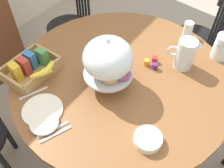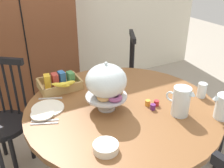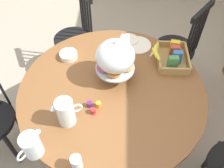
{
  "view_description": "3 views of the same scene",
  "coord_description": "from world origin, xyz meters",
  "views": [
    {
      "loc": [
        -0.85,
        -0.59,
        1.85
      ],
      "look_at": [
        -0.06,
        -0.04,
        0.74
      ],
      "focal_mm": 39.75,
      "sensor_mm": 36.0,
      "label": 1
    },
    {
      "loc": [
        -0.73,
        -1.34,
        1.68
      ],
      "look_at": [
        0.04,
        0.11,
        0.84
      ],
      "focal_mm": 40.7,
      "sensor_mm": 36.0,
      "label": 2
    },
    {
      "loc": [
        1.14,
        0.01,
        2.1
      ],
      "look_at": [
        0.04,
        -0.04,
        0.79
      ],
      "focal_mm": 39.29,
      "sensor_mm": 36.0,
      "label": 3
    }
  ],
  "objects": [
    {
      "name": "wooden_armoire",
      "position": [
        -0.35,
        1.5,
        0.98
      ],
      "size": [
        1.18,
        0.6,
        1.96
      ],
      "color": "brown",
      "rests_on": "ground_plane"
    },
    {
      "name": "dining_table",
      "position": [
        0.04,
        -0.04,
        0.55
      ],
      "size": [
        1.34,
        1.34,
        0.74
      ],
      "color": "brown",
      "rests_on": "ground_plane"
    },
    {
      "name": "windsor_chair_by_cabinet",
      "position": [
        0.49,
        0.82,
        0.45
      ],
      "size": [
        0.45,
        0.45,
        0.97
      ],
      "color": "black",
      "rests_on": "ground_plane"
    },
    {
      "name": "windsor_chair_facing_door",
      "position": [
        -0.72,
        0.57,
        0.45
      ],
      "size": [
        0.47,
        0.47,
        0.97
      ],
      "color": "black",
      "rests_on": "ground_plane"
    },
    {
      "name": "pastry_stand_with_dome",
      "position": [
        -0.08,
        -0.02,
        0.94
      ],
      "size": [
        0.28,
        0.28,
        0.34
      ],
      "color": "silver",
      "rests_on": "dining_table"
    },
    {
      "name": "orange_juice_pitcher",
      "position": [
        0.53,
        -0.47,
        0.81
      ],
      "size": [
        0.18,
        0.11,
        0.16
      ],
      "color": "silver",
      "rests_on": "dining_table"
    },
    {
      "name": "milk_pitcher",
      "position": [
        0.32,
        -0.31,
        0.83
      ],
      "size": [
        0.11,
        0.19,
        0.2
      ],
      "color": "silver",
      "rests_on": "dining_table"
    },
    {
      "name": "cereal_basket",
      "position": [
        -0.27,
        0.41,
        0.79
      ],
      "size": [
        0.32,
        0.3,
        0.12
      ],
      "color": "tan",
      "rests_on": "dining_table"
    },
    {
      "name": "china_plate_large",
      "position": [
        -0.44,
        0.16,
        0.75
      ],
      "size": [
        0.22,
        0.22,
        0.01
      ],
      "primitive_type": "cylinder",
      "color": "white",
      "rests_on": "dining_table"
    },
    {
      "name": "china_plate_small",
      "position": [
        -0.49,
        0.09,
        0.76
      ],
      "size": [
        0.15,
        0.15,
        0.01
      ],
      "primitive_type": "cylinder",
      "color": "white",
      "rests_on": "china_plate_large"
    },
    {
      "name": "cereal_bowl",
      "position": [
        -0.27,
        -0.4,
        0.76
      ],
      "size": [
        0.14,
        0.14,
        0.04
      ],
      "primitive_type": "cylinder",
      "color": "white",
      "rests_on": "dining_table"
    },
    {
      "name": "drinking_glass",
      "position": [
        0.61,
        -0.21,
        0.8
      ],
      "size": [
        0.06,
        0.06,
        0.11
      ],
      "primitive_type": "cylinder",
      "color": "silver",
      "rests_on": "dining_table"
    },
    {
      "name": "jam_jar_strawberry",
      "position": [
        0.25,
        -0.15,
        0.76
      ],
      "size": [
        0.04,
        0.04,
        0.04
      ],
      "primitive_type": "cylinder",
      "color": "#B7282D",
      "rests_on": "dining_table"
    },
    {
      "name": "jam_jar_apricot",
      "position": [
        0.19,
        -0.12,
        0.76
      ],
      "size": [
        0.04,
        0.04,
        0.04
      ],
      "primitive_type": "cylinder",
      "color": "orange",
      "rests_on": "dining_table"
    },
    {
      "name": "jam_jar_grape",
      "position": [
        0.19,
        -0.18,
        0.76
      ],
      "size": [
        0.04,
        0.04,
        0.04
      ],
      "primitive_type": "cylinder",
      "color": "#5B2366",
      "rests_on": "dining_table"
    },
    {
      "name": "table_knife",
      "position": [
        -0.49,
        0.03,
        0.74
      ],
      "size": [
        0.16,
        0.08,
        0.01
      ],
      "primitive_type": "cube",
      "rotation": [
        0.0,
        0.0,
        9.03
      ],
      "color": "silver",
      "rests_on": "dining_table"
    },
    {
      "name": "dinner_fork",
      "position": [
        -0.5,
        0.0,
        0.74
      ],
      "size": [
        0.16,
        0.08,
        0.01
      ],
      "primitive_type": "cube",
      "rotation": [
        0.0,
        0.0,
        9.03
      ],
      "color": "silver",
      "rests_on": "dining_table"
    },
    {
      "name": "soup_spoon",
      "position": [
        -0.38,
        0.29,
        0.74
      ],
      "size": [
        0.16,
        0.08,
        0.01
      ],
      "primitive_type": "cube",
      "rotation": [
        0.0,
        0.0,
        9.03
      ],
      "color": "silver",
      "rests_on": "dining_table"
    }
  ]
}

